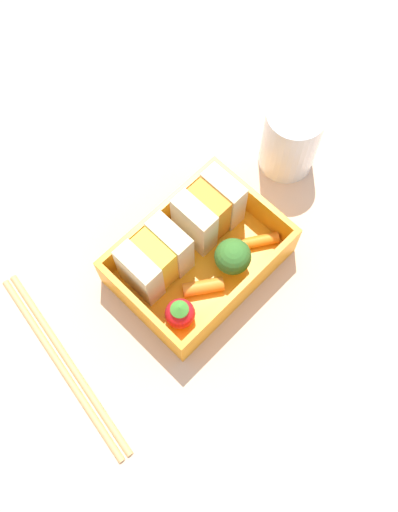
% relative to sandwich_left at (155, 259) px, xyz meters
% --- Properties ---
extents(ground_plane, '(1.20, 1.20, 0.02)m').
position_rel_sandwich_left_xyz_m(ground_plane, '(0.04, -0.02, -0.05)').
color(ground_plane, beige).
extents(bento_tray, '(0.17, 0.12, 0.01)m').
position_rel_sandwich_left_xyz_m(bento_tray, '(0.04, -0.02, -0.04)').
color(bento_tray, orange).
rests_on(bento_tray, ground_plane).
extents(bento_rim, '(0.17, 0.12, 0.04)m').
position_rel_sandwich_left_xyz_m(bento_rim, '(0.04, -0.02, -0.01)').
color(bento_rim, orange).
rests_on(bento_rim, bento_tray).
extents(sandwich_left, '(0.06, 0.05, 0.06)m').
position_rel_sandwich_left_xyz_m(sandwich_left, '(0.00, 0.00, 0.00)').
color(sandwich_left, beige).
rests_on(sandwich_left, bento_tray).
extents(sandwich_center_left, '(0.06, 0.05, 0.06)m').
position_rel_sandwich_left_xyz_m(sandwich_center_left, '(0.07, 0.00, 0.00)').
color(sandwich_center_left, beige).
rests_on(sandwich_center_left, bento_tray).
extents(strawberry_far_left, '(0.03, 0.03, 0.04)m').
position_rel_sandwich_left_xyz_m(strawberry_far_left, '(-0.02, -0.05, -0.02)').
color(strawberry_far_left, red).
rests_on(strawberry_far_left, bento_tray).
extents(carrot_stick_far_left, '(0.04, 0.04, 0.01)m').
position_rel_sandwich_left_xyz_m(carrot_stick_far_left, '(0.02, -0.05, -0.02)').
color(carrot_stick_far_left, orange).
rests_on(carrot_stick_far_left, bento_tray).
extents(broccoli_floret, '(0.04, 0.04, 0.04)m').
position_rel_sandwich_left_xyz_m(broccoli_floret, '(0.06, -0.05, -0.01)').
color(broccoli_floret, '#89CF5E').
rests_on(broccoli_floret, bento_tray).
extents(carrot_stick_left, '(0.05, 0.04, 0.01)m').
position_rel_sandwich_left_xyz_m(carrot_stick_left, '(0.09, -0.05, -0.03)').
color(carrot_stick_left, orange).
rests_on(carrot_stick_left, bento_tray).
extents(chopstick_pair, '(0.05, 0.22, 0.01)m').
position_rel_sandwich_left_xyz_m(chopstick_pair, '(-0.13, -0.00, -0.04)').
color(chopstick_pair, tan).
rests_on(chopstick_pair, ground_plane).
extents(drinking_glass, '(0.06, 0.06, 0.09)m').
position_rel_sandwich_left_xyz_m(drinking_glass, '(0.20, -0.00, -0.00)').
color(drinking_glass, white).
rests_on(drinking_glass, ground_plane).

